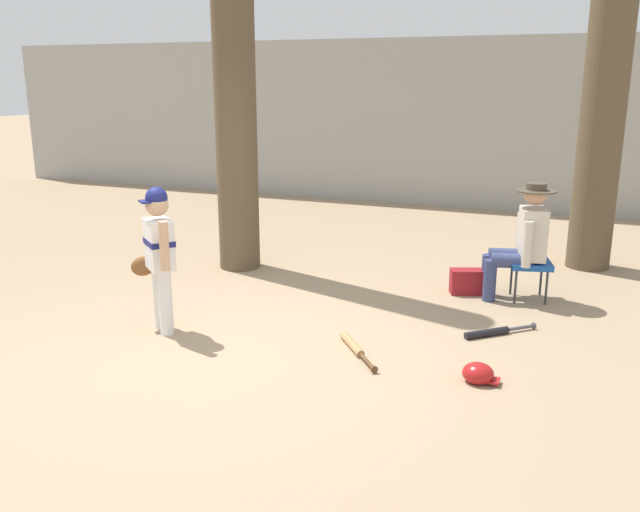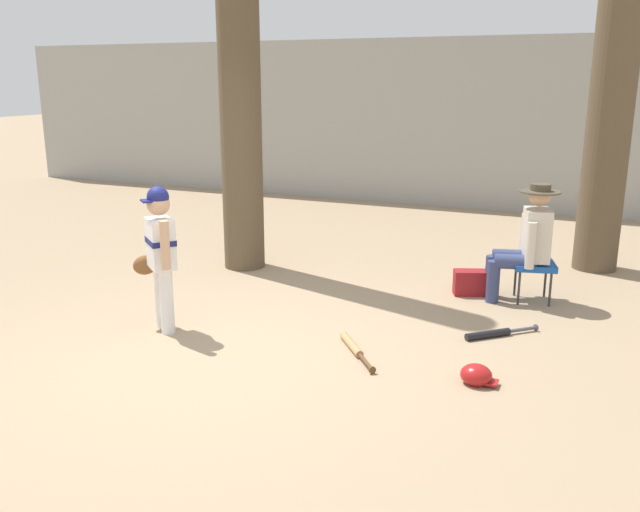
% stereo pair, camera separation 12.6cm
% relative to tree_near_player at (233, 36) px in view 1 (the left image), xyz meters
% --- Properties ---
extents(ground_plane, '(60.00, 60.00, 0.00)m').
position_rel_tree_near_player_xyz_m(ground_plane, '(1.10, -2.48, -2.64)').
color(ground_plane, '#9E8466').
extents(concrete_back_wall, '(18.00, 0.36, 2.87)m').
position_rel_tree_near_player_xyz_m(concrete_back_wall, '(1.10, 4.96, -1.21)').
color(concrete_back_wall, '#9E9E99').
rests_on(concrete_back_wall, ground).
extents(tree_near_player, '(0.68, 0.68, 5.96)m').
position_rel_tree_near_player_xyz_m(tree_near_player, '(0.00, 0.00, 0.00)').
color(tree_near_player, brown).
rests_on(tree_near_player, ground).
extents(tree_behind_spectator, '(0.73, 0.73, 4.29)m').
position_rel_tree_near_player_xyz_m(tree_behind_spectator, '(3.86, 1.58, -0.85)').
color(tree_behind_spectator, brown).
rests_on(tree_behind_spectator, ground).
extents(young_ballplayer, '(0.59, 0.42, 1.31)m').
position_rel_tree_near_player_xyz_m(young_ballplayer, '(0.38, -2.13, -1.90)').
color(young_ballplayer, white).
rests_on(young_ballplayer, ground).
extents(folding_stool, '(0.49, 0.49, 0.41)m').
position_rel_tree_near_player_xyz_m(folding_stool, '(3.33, 0.03, -2.28)').
color(folding_stool, '#194C9E').
rests_on(folding_stool, ground).
extents(seated_spectator, '(0.68, 0.54, 1.20)m').
position_rel_tree_near_player_xyz_m(seated_spectator, '(3.23, 0.00, -2.00)').
color(seated_spectator, navy).
rests_on(seated_spectator, ground).
extents(handbag_beside_stool, '(0.38, 0.29, 0.26)m').
position_rel_tree_near_player_xyz_m(handbag_beside_stool, '(2.71, -0.02, -2.51)').
color(handbag_beside_stool, maroon).
rests_on(handbag_beside_stool, ground).
extents(bat_black_composite, '(0.57, 0.54, 0.07)m').
position_rel_tree_near_player_xyz_m(bat_black_composite, '(3.15, -1.14, -2.61)').
color(bat_black_composite, black).
rests_on(bat_black_composite, ground).
extents(bat_wood_tan, '(0.53, 0.64, 0.07)m').
position_rel_tree_near_player_xyz_m(bat_wood_tan, '(2.13, -1.91, -2.61)').
color(bat_wood_tan, tan).
rests_on(bat_wood_tan, ground).
extents(batting_helmet_red, '(0.28, 0.21, 0.16)m').
position_rel_tree_near_player_xyz_m(batting_helmet_red, '(3.19, -2.13, -2.58)').
color(batting_helmet_red, '#A81919').
rests_on(batting_helmet_red, ground).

